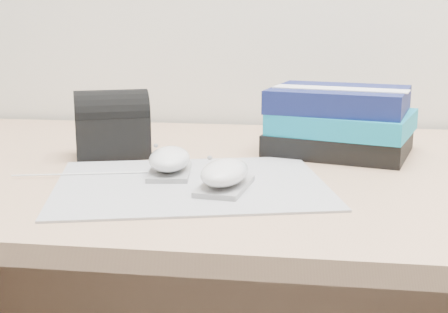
# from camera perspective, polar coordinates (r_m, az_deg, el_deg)

# --- Properties ---
(desk) EXTENTS (1.60, 0.80, 0.73)m
(desk) POSITION_cam_1_polar(r_m,az_deg,el_deg) (1.20, 5.20, -11.18)
(desk) COLOR tan
(desk) RESTS_ON ground
(mousepad) EXTENTS (0.47, 0.41, 0.00)m
(mousepad) POSITION_cam_1_polar(r_m,az_deg,el_deg) (0.95, -3.07, -2.52)
(mousepad) COLOR gray
(mousepad) RESTS_ON desk
(mouse_rear) EXTENTS (0.08, 0.13, 0.05)m
(mouse_rear) POSITION_cam_1_polar(r_m,az_deg,el_deg) (1.00, -5.00, -0.42)
(mouse_rear) COLOR gray
(mouse_rear) RESTS_ON mousepad
(mouse_front) EXTENTS (0.08, 0.13, 0.05)m
(mouse_front) POSITION_cam_1_polar(r_m,az_deg,el_deg) (0.91, 0.06, -1.67)
(mouse_front) COLOR gray
(mouse_front) RESTS_ON mousepad
(usb_cable) EXTENTS (0.21, 0.05, 0.00)m
(usb_cable) POSITION_cam_1_polar(r_m,az_deg,el_deg) (1.02, -12.99, -1.57)
(usb_cable) COLOR white
(usb_cable) RESTS_ON mousepad
(book_stack) EXTENTS (0.29, 0.26, 0.12)m
(book_stack) POSITION_cam_1_polar(r_m,az_deg,el_deg) (1.18, 10.58, 3.20)
(book_stack) COLOR black
(book_stack) RESTS_ON desk
(pouch) EXTENTS (0.15, 0.13, 0.12)m
(pouch) POSITION_cam_1_polar(r_m,az_deg,el_deg) (1.15, -10.20, 2.91)
(pouch) COLOR black
(pouch) RESTS_ON desk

